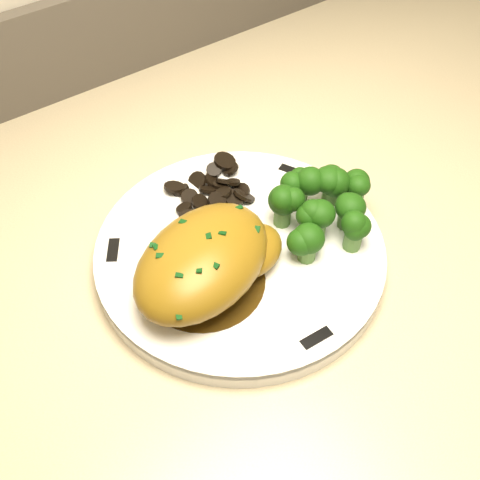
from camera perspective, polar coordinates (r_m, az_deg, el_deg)
counter at (r=0.94m, az=-7.59°, el=-20.28°), size 1.95×0.65×0.96m
plate at (r=0.58m, az=0.00°, el=-1.26°), size 0.35×0.35×0.02m
rim_accent_0 at (r=0.65m, az=4.99°, el=6.54°), size 0.02×0.03×0.00m
rim_accent_1 at (r=0.58m, az=-11.94°, el=-0.95°), size 0.02×0.03×0.00m
rim_accent_2 at (r=0.52m, az=7.26°, el=-9.22°), size 0.03×0.01×0.00m
gravy_pool at (r=0.55m, az=-3.46°, el=-3.89°), size 0.11×0.11×0.00m
chicken_breast at (r=0.53m, az=-3.04°, el=-1.90°), size 0.17×0.14×0.06m
mushroom_pile at (r=0.61m, az=-3.07°, el=4.12°), size 0.09×0.07×0.02m
broccoli_florets at (r=0.58m, az=8.05°, el=2.90°), size 0.11×0.10×0.04m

